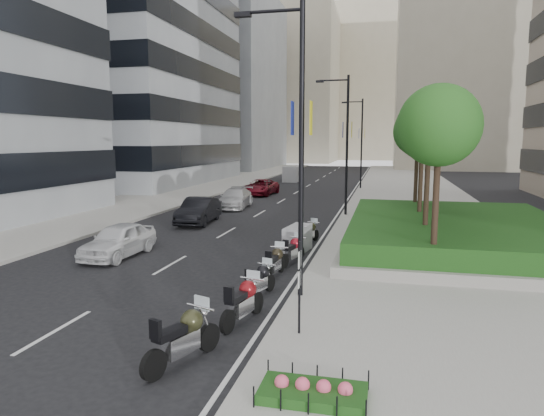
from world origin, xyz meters
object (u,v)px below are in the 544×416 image
(motorcycle_5, at_px, (298,239))
(delivery_van, at_px, (292,174))
(motorcycle_4, at_px, (293,250))
(car_b, at_px, (199,211))
(motorcycle_1, at_px, (244,301))
(motorcycle_0, at_px, (184,337))
(car_c, at_px, (235,198))
(lamp_post_1, at_px, (345,138))
(motorcycle_3, at_px, (275,262))
(lamp_post_0, at_px, (296,136))
(parking_sign, at_px, (299,283))
(motorcycle_6, at_px, (310,233))
(motorcycle_2, at_px, (260,281))
(car_d, at_px, (261,187))
(lamp_post_2, at_px, (360,139))
(car_a, at_px, (118,240))

(motorcycle_5, height_order, delivery_van, delivery_van)
(motorcycle_4, height_order, car_b, car_b)
(motorcycle_1, bearing_deg, car_b, 38.46)
(motorcycle_0, height_order, car_c, car_c)
(lamp_post_1, height_order, motorcycle_3, lamp_post_1)
(motorcycle_3, distance_m, motorcycle_5, 4.00)
(lamp_post_0, bearing_deg, parking_sign, -77.67)
(motorcycle_3, relative_size, motorcycle_6, 1.07)
(motorcycle_2, relative_size, motorcycle_6, 1.00)
(motorcycle_0, bearing_deg, motorcycle_6, 17.30)
(motorcycle_5, height_order, car_d, car_d)
(lamp_post_0, distance_m, lamp_post_1, 17.00)
(lamp_post_0, distance_m, lamp_post_2, 35.00)
(lamp_post_0, bearing_deg, motorcycle_2, -178.73)
(lamp_post_0, height_order, motorcycle_0, lamp_post_0)
(motorcycle_6, xyz_separation_m, car_c, (-7.26, 10.98, 0.18))
(lamp_post_1, xyz_separation_m, parking_sign, (0.66, -20.00, -3.61))
(motorcycle_2, xyz_separation_m, car_b, (-7.06, 12.47, 0.24))
(lamp_post_1, xyz_separation_m, delivery_van, (-8.43, 26.23, -4.18))
(parking_sign, bearing_deg, motorcycle_1, 156.11)
(motorcycle_3, bearing_deg, car_a, 84.34)
(motorcycle_2, height_order, motorcycle_3, motorcycle_3)
(lamp_post_2, bearing_deg, car_c, -117.37)
(lamp_post_1, height_order, parking_sign, lamp_post_1)
(car_d, bearing_deg, motorcycle_0, -75.02)
(lamp_post_2, xyz_separation_m, motorcycle_6, (-0.86, -26.67, -4.54))
(motorcycle_2, distance_m, motorcycle_4, 4.35)
(car_a, relative_size, car_c, 0.86)
(motorcycle_0, xyz_separation_m, motorcycle_2, (0.44, 4.93, -0.11))
(parking_sign, bearing_deg, car_a, 143.16)
(lamp_post_2, bearing_deg, motorcycle_0, -92.27)
(motorcycle_4, xyz_separation_m, car_c, (-7.22, 14.99, 0.16))
(motorcycle_0, distance_m, motorcycle_6, 13.30)
(car_b, relative_size, car_c, 0.95)
(lamp_post_1, bearing_deg, car_a, -122.43)
(motorcycle_6, bearing_deg, lamp_post_2, 15.24)
(lamp_post_1, distance_m, car_c, 9.50)
(delivery_van, bearing_deg, motorcycle_2, -81.36)
(motorcycle_2, xyz_separation_m, motorcycle_3, (-0.03, 2.33, 0.02))
(car_d, bearing_deg, motorcycle_1, -72.99)
(motorcycle_3, relative_size, car_a, 0.49)
(motorcycle_6, relative_size, delivery_van, 0.43)
(lamp_post_0, height_order, lamp_post_1, same)
(motorcycle_1, bearing_deg, lamp_post_1, 9.38)
(car_c, bearing_deg, motorcycle_0, -78.58)
(parking_sign, height_order, motorcycle_1, parking_sign)
(motorcycle_6, distance_m, car_d, 21.09)
(delivery_van, bearing_deg, lamp_post_1, -73.09)
(motorcycle_5, xyz_separation_m, car_b, (-7.13, 6.15, 0.18))
(car_c, xyz_separation_m, car_d, (-0.31, 8.70, -0.00))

